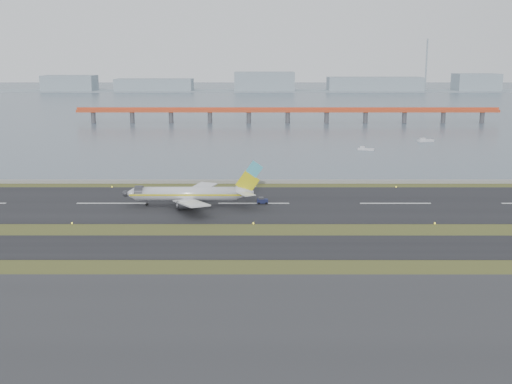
{
  "coord_description": "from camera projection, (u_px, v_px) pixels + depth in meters",
  "views": [
    {
      "loc": [
        0.79,
        -146.12,
        40.95
      ],
      "look_at": [
        0.64,
        22.0,
        5.06
      ],
      "focal_mm": 45.0,
      "sensor_mm": 36.0,
      "label": 1
    }
  ],
  "objects": [
    {
      "name": "ground",
      "position": [
        253.0,
        232.0,
        151.45
      ],
      "size": [
        1000.0,
        1000.0,
        0.0
      ],
      "primitive_type": "plane",
      "color": "#364C1B",
      "rests_on": "ground"
    },
    {
      "name": "airliner",
      "position": [
        192.0,
        194.0,
        177.3
      ],
      "size": [
        38.52,
        32.89,
        12.8
      ],
      "color": "silver",
      "rests_on": "ground"
    },
    {
      "name": "workboat_far",
      "position": [
        425.0,
        141.0,
        310.07
      ],
      "size": [
        8.42,
        5.24,
        1.95
      ],
      "rotation": [
        0.0,
        0.0,
        0.37
      ],
      "color": "silver",
      "rests_on": "ground"
    },
    {
      "name": "red_pier",
      "position": [
        288.0,
        111.0,
        394.41
      ],
      "size": [
        260.0,
        5.0,
        10.2
      ],
      "color": "#C34421",
      "rests_on": "ground"
    },
    {
      "name": "apron_strip",
      "position": [
        251.0,
        329.0,
        97.65
      ],
      "size": [
        1000.0,
        50.0,
        0.1
      ],
      "primitive_type": "cube",
      "color": "#2F2F31",
      "rests_on": "ground"
    },
    {
      "name": "runway_strip",
      "position": [
        254.0,
        203.0,
        180.78
      ],
      "size": [
        1000.0,
        45.0,
        0.1
      ],
      "primitive_type": "cube",
      "color": "black",
      "rests_on": "ground"
    },
    {
      "name": "workboat_near",
      "position": [
        365.0,
        149.0,
        282.39
      ],
      "size": [
        7.4,
        4.16,
        1.72
      ],
      "rotation": [
        0.0,
        0.0,
        -0.29
      ],
      "color": "silver",
      "rests_on": "ground"
    },
    {
      "name": "bay_water",
      "position": [
        256.0,
        100.0,
        601.32
      ],
      "size": [
        1400.0,
        800.0,
        1.3
      ],
      "primitive_type": "cube",
      "color": "#4A5C6B",
      "rests_on": "ground"
    },
    {
      "name": "taxiway_strip",
      "position": [
        253.0,
        247.0,
        139.71
      ],
      "size": [
        1000.0,
        18.0,
        0.1
      ],
      "primitive_type": "cube",
      "color": "black",
      "rests_on": "ground"
    },
    {
      "name": "seawall",
      "position": [
        254.0,
        181.0,
        210.03
      ],
      "size": [
        1000.0,
        2.5,
        1.0
      ],
      "primitive_type": "cube",
      "color": "gray",
      "rests_on": "ground"
    },
    {
      "name": "far_shoreline",
      "position": [
        267.0,
        86.0,
        756.51
      ],
      "size": [
        1400.0,
        80.0,
        60.5
      ],
      "color": "#8C9CA6",
      "rests_on": "ground"
    },
    {
      "name": "pushback_tug",
      "position": [
        262.0,
        201.0,
        180.19
      ],
      "size": [
        3.17,
        1.99,
        1.97
      ],
      "rotation": [
        0.0,
        0.0,
        0.06
      ],
      "color": "#15193A",
      "rests_on": "ground"
    }
  ]
}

